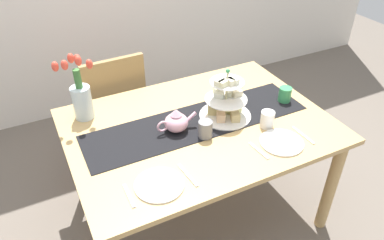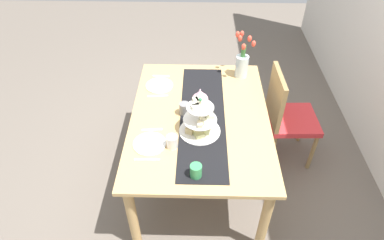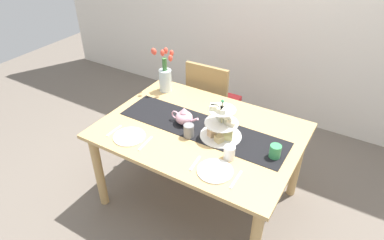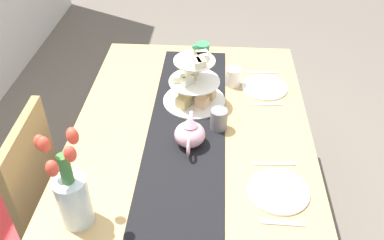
{
  "view_description": "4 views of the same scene",
  "coord_description": "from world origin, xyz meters",
  "px_view_note": "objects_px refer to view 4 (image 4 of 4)",
  "views": [
    {
      "loc": [
        -0.79,
        -1.49,
        1.94
      ],
      "look_at": [
        -0.04,
        0.0,
        0.76
      ],
      "focal_mm": 34.43,
      "sensor_mm": 36.0,
      "label": 1
    },
    {
      "loc": [
        1.92,
        -0.01,
        2.38
      ],
      "look_at": [
        0.08,
        -0.06,
        0.75
      ],
      "focal_mm": 31.01,
      "sensor_mm": 36.0,
      "label": 2
    },
    {
      "loc": [
        0.99,
        -1.76,
        2.17
      ],
      "look_at": [
        -0.05,
        -0.04,
        0.81
      ],
      "focal_mm": 31.36,
      "sensor_mm": 36.0,
      "label": 3
    },
    {
      "loc": [
        -1.43,
        -0.09,
        1.88
      ],
      "look_at": [
        -0.01,
        -0.0,
        0.75
      ],
      "focal_mm": 38.22,
      "sensor_mm": 36.0,
      "label": 4
    }
  ],
  "objects_px": {
    "dining_table": "(192,140)",
    "mug_orange": "(203,52)",
    "dinner_plate_right": "(265,87)",
    "fork_right": "(267,104)",
    "tulip_vase": "(72,192)",
    "mug_white_text": "(233,77)",
    "chair_left": "(15,199)",
    "teapot": "(190,134)",
    "fork_left": "(283,223)",
    "mug_grey": "(219,119)",
    "dinner_plate_left": "(278,191)",
    "knife_left": "(275,164)",
    "tiered_cake_stand": "(194,85)",
    "knife_right": "(262,72)"
  },
  "relations": [
    {
      "from": "dining_table",
      "to": "mug_orange",
      "type": "xyz_separation_m",
      "value": [
        0.58,
        -0.02,
        0.14
      ]
    },
    {
      "from": "dinner_plate_right",
      "to": "fork_right",
      "type": "bearing_deg",
      "value": 180.0
    },
    {
      "from": "tulip_vase",
      "to": "mug_white_text",
      "type": "xyz_separation_m",
      "value": [
        0.89,
        -0.55,
        -0.1
      ]
    },
    {
      "from": "tulip_vase",
      "to": "chair_left",
      "type": "bearing_deg",
      "value": 56.87
    },
    {
      "from": "dining_table",
      "to": "chair_left",
      "type": "distance_m",
      "value": 0.82
    },
    {
      "from": "teapot",
      "to": "fork_left",
      "type": "xyz_separation_m",
      "value": [
        -0.39,
        -0.35,
        -0.06
      ]
    },
    {
      "from": "mug_grey",
      "to": "dinner_plate_left",
      "type": "bearing_deg",
      "value": -147.62
    },
    {
      "from": "teapot",
      "to": "fork_right",
      "type": "relative_size",
      "value": 1.59
    },
    {
      "from": "tulip_vase",
      "to": "fork_right",
      "type": "xyz_separation_m",
      "value": [
        0.72,
        -0.71,
        -0.14
      ]
    },
    {
      "from": "knife_left",
      "to": "dinner_plate_right",
      "type": "height_order",
      "value": "dinner_plate_right"
    },
    {
      "from": "tiered_cake_stand",
      "to": "knife_left",
      "type": "height_order",
      "value": "tiered_cake_stand"
    },
    {
      "from": "dining_table",
      "to": "fork_left",
      "type": "height_order",
      "value": "fork_left"
    },
    {
      "from": "knife_right",
      "to": "mug_orange",
      "type": "distance_m",
      "value": 0.35
    },
    {
      "from": "dinner_plate_left",
      "to": "knife_right",
      "type": "height_order",
      "value": "dinner_plate_left"
    },
    {
      "from": "tiered_cake_stand",
      "to": "mug_orange",
      "type": "xyz_separation_m",
      "value": [
        0.41,
        -0.02,
        -0.05
      ]
    },
    {
      "from": "dinner_plate_left",
      "to": "knife_right",
      "type": "bearing_deg",
      "value": 0.0
    },
    {
      "from": "knife_left",
      "to": "dinner_plate_right",
      "type": "bearing_deg",
      "value": 0.0
    },
    {
      "from": "chair_left",
      "to": "dinner_plate_left",
      "type": "bearing_deg",
      "value": -94.32
    },
    {
      "from": "dinner_plate_right",
      "to": "mug_orange",
      "type": "distance_m",
      "value": 0.43
    },
    {
      "from": "teapot",
      "to": "dinner_plate_left",
      "type": "distance_m",
      "value": 0.43
    },
    {
      "from": "dinner_plate_right",
      "to": "mug_grey",
      "type": "xyz_separation_m",
      "value": [
        -0.33,
        0.23,
        0.05
      ]
    },
    {
      "from": "chair_left",
      "to": "mug_white_text",
      "type": "height_order",
      "value": "chair_left"
    },
    {
      "from": "teapot",
      "to": "mug_orange",
      "type": "distance_m",
      "value": 0.72
    },
    {
      "from": "fork_left",
      "to": "mug_orange",
      "type": "relative_size",
      "value": 1.58
    },
    {
      "from": "dining_table",
      "to": "tulip_vase",
      "type": "distance_m",
      "value": 0.71
    },
    {
      "from": "fork_right",
      "to": "knife_right",
      "type": "relative_size",
      "value": 0.88
    },
    {
      "from": "chair_left",
      "to": "knife_right",
      "type": "bearing_deg",
      "value": -55.53
    },
    {
      "from": "dinner_plate_right",
      "to": "knife_right",
      "type": "xyz_separation_m",
      "value": [
        0.14,
        0.0,
        -0.0
      ]
    },
    {
      "from": "dinner_plate_left",
      "to": "tiered_cake_stand",
      "type": "bearing_deg",
      "value": 32.16
    },
    {
      "from": "tulip_vase",
      "to": "dinner_plate_right",
      "type": "xyz_separation_m",
      "value": [
        0.87,
        -0.71,
        -0.14
      ]
    },
    {
      "from": "tiered_cake_stand",
      "to": "dinner_plate_right",
      "type": "bearing_deg",
      "value": -68.22
    },
    {
      "from": "fork_left",
      "to": "teapot",
      "type": "bearing_deg",
      "value": 41.77
    },
    {
      "from": "tulip_vase",
      "to": "fork_right",
      "type": "height_order",
      "value": "tulip_vase"
    },
    {
      "from": "mug_white_text",
      "to": "dinner_plate_left",
      "type": "bearing_deg",
      "value": -167.36
    },
    {
      "from": "mug_white_text",
      "to": "mug_orange",
      "type": "xyz_separation_m",
      "value": [
        0.25,
        0.17,
        0.0
      ]
    },
    {
      "from": "dining_table",
      "to": "tiered_cake_stand",
      "type": "distance_m",
      "value": 0.26
    },
    {
      "from": "chair_left",
      "to": "knife_right",
      "type": "relative_size",
      "value": 5.35
    },
    {
      "from": "chair_left",
      "to": "mug_grey",
      "type": "distance_m",
      "value": 0.96
    },
    {
      "from": "mug_grey",
      "to": "chair_left",
      "type": "bearing_deg",
      "value": 107.61
    },
    {
      "from": "dining_table",
      "to": "chair_left",
      "type": "xyz_separation_m",
      "value": [
        -0.3,
        0.75,
        -0.12
      ]
    },
    {
      "from": "tulip_vase",
      "to": "knife_left",
      "type": "bearing_deg",
      "value": -65.67
    },
    {
      "from": "knife_left",
      "to": "knife_right",
      "type": "distance_m",
      "value": 0.69
    },
    {
      "from": "fork_left",
      "to": "mug_white_text",
      "type": "distance_m",
      "value": 0.87
    },
    {
      "from": "chair_left",
      "to": "knife_right",
      "type": "distance_m",
      "value": 1.36
    },
    {
      "from": "fork_left",
      "to": "knife_left",
      "type": "bearing_deg",
      "value": 0.0
    },
    {
      "from": "knife_left",
      "to": "knife_right",
      "type": "relative_size",
      "value": 1.0
    },
    {
      "from": "mug_white_text",
      "to": "teapot",
      "type": "bearing_deg",
      "value": 158.1
    },
    {
      "from": "knife_left",
      "to": "fork_right",
      "type": "bearing_deg",
      "value": 0.0
    },
    {
      "from": "dining_table",
      "to": "dinner_plate_right",
      "type": "height_order",
      "value": "dinner_plate_right"
    },
    {
      "from": "dining_table",
      "to": "knife_left",
      "type": "xyz_separation_m",
      "value": [
        -0.24,
        -0.35,
        0.1
      ]
    }
  ]
}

